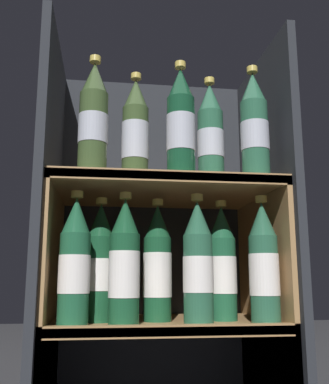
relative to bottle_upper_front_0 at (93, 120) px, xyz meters
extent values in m
cube|color=#23262B|center=(0.17, 0.33, -0.23)|extent=(0.57, 0.02, 0.94)
cube|color=#23262B|center=(-0.10, 0.13, -0.23)|extent=(0.02, 0.41, 0.94)
cube|color=#23262B|center=(0.45, 0.13, -0.23)|extent=(0.02, 0.41, 0.94)
cube|color=#9E7547|center=(0.17, 0.13, -0.45)|extent=(0.53, 0.37, 0.02)
cube|color=#9E7547|center=(0.17, -0.04, -0.45)|extent=(0.53, 0.02, 0.03)
cube|color=#9E7547|center=(-0.09, 0.13, -0.58)|extent=(0.01, 0.37, 0.23)
cube|color=#9E7547|center=(0.43, 0.13, -0.58)|extent=(0.01, 0.37, 0.23)
cube|color=#9E7547|center=(0.17, 0.13, -0.13)|extent=(0.53, 0.37, 0.02)
cube|color=#9E7547|center=(0.17, -0.04, -0.13)|extent=(0.53, 0.02, 0.03)
cube|color=#9E7547|center=(-0.09, 0.13, -0.42)|extent=(0.01, 0.37, 0.55)
cube|color=#9E7547|center=(0.43, 0.13, -0.42)|extent=(0.01, 0.37, 0.55)
cylinder|color=#384C28|center=(0.00, 0.00, -0.03)|extent=(0.06, 0.06, 0.19)
cylinder|color=#ADB2C1|center=(0.00, 0.00, -0.02)|extent=(0.07, 0.07, 0.07)
cone|color=#384C28|center=(0.00, 0.00, 0.10)|extent=(0.06, 0.06, 0.08)
cylinder|color=gold|center=(0.00, 0.00, 0.15)|extent=(0.03, 0.03, 0.01)
cylinder|color=#144228|center=(0.20, 0.00, -0.03)|extent=(0.06, 0.06, 0.19)
cylinder|color=#ADB2C1|center=(0.20, 0.00, -0.02)|extent=(0.07, 0.07, 0.09)
cone|color=#144228|center=(0.20, 0.00, 0.10)|extent=(0.06, 0.06, 0.08)
cylinder|color=gold|center=(0.20, 0.00, 0.15)|extent=(0.03, 0.03, 0.01)
cylinder|color=#285B42|center=(0.38, 0.00, -0.03)|extent=(0.06, 0.06, 0.19)
cylinder|color=#ADB2C1|center=(0.38, 0.00, -0.02)|extent=(0.07, 0.07, 0.07)
cone|color=#285B42|center=(0.38, 0.00, 0.10)|extent=(0.06, 0.06, 0.08)
cylinder|color=gold|center=(0.38, 0.00, 0.15)|extent=(0.03, 0.03, 0.01)
cylinder|color=#384C28|center=(0.10, 0.07, -0.03)|extent=(0.06, 0.06, 0.19)
cylinder|color=#ADB2C1|center=(0.10, 0.07, -0.02)|extent=(0.07, 0.07, 0.09)
cone|color=#384C28|center=(0.10, 0.07, 0.10)|extent=(0.06, 0.06, 0.08)
cylinder|color=gold|center=(0.10, 0.07, 0.15)|extent=(0.03, 0.03, 0.01)
cylinder|color=#285B42|center=(0.29, 0.07, -0.03)|extent=(0.06, 0.06, 0.19)
cylinder|color=#ADB2C1|center=(0.29, 0.07, -0.02)|extent=(0.07, 0.07, 0.07)
cone|color=#285B42|center=(0.29, 0.07, 0.10)|extent=(0.06, 0.06, 0.08)
cylinder|color=gold|center=(0.29, 0.07, 0.15)|extent=(0.03, 0.03, 0.01)
cylinder|color=#1E5638|center=(-0.03, 0.00, -0.35)|extent=(0.06, 0.06, 0.19)
cylinder|color=white|center=(-0.03, 0.00, -0.34)|extent=(0.07, 0.07, 0.08)
cone|color=#1E5638|center=(-0.03, 0.00, -0.22)|extent=(0.06, 0.06, 0.08)
cylinder|color=gold|center=(-0.03, 0.00, -0.17)|extent=(0.03, 0.03, 0.01)
cylinder|color=#194C2D|center=(0.08, 0.00, -0.35)|extent=(0.06, 0.06, 0.19)
cylinder|color=white|center=(0.08, 0.00, -0.34)|extent=(0.07, 0.07, 0.10)
cone|color=#194C2D|center=(0.08, 0.00, -0.22)|extent=(0.06, 0.06, 0.08)
cylinder|color=gold|center=(0.08, 0.00, -0.17)|extent=(0.03, 0.03, 0.01)
cylinder|color=#285B42|center=(0.24, 0.00, -0.35)|extent=(0.06, 0.06, 0.19)
cylinder|color=white|center=(0.24, 0.00, -0.34)|extent=(0.07, 0.07, 0.08)
cone|color=#285B42|center=(0.24, 0.00, -0.22)|extent=(0.06, 0.06, 0.08)
cylinder|color=gold|center=(0.24, 0.00, -0.17)|extent=(0.03, 0.03, 0.01)
cylinder|color=#285B42|center=(0.38, 0.00, -0.35)|extent=(0.06, 0.06, 0.19)
cylinder|color=white|center=(0.38, 0.00, -0.34)|extent=(0.07, 0.07, 0.09)
cone|color=#285B42|center=(0.38, 0.00, -0.22)|extent=(0.06, 0.06, 0.08)
cylinder|color=gold|center=(0.38, 0.00, -0.17)|extent=(0.03, 0.03, 0.01)
cylinder|color=#194C2D|center=(0.02, 0.07, -0.35)|extent=(0.06, 0.06, 0.19)
cylinder|color=white|center=(0.02, 0.07, -0.34)|extent=(0.07, 0.07, 0.07)
cone|color=#194C2D|center=(0.02, 0.07, -0.22)|extent=(0.06, 0.06, 0.08)
cylinder|color=gold|center=(0.02, 0.07, -0.17)|extent=(0.03, 0.03, 0.01)
cylinder|color=#194C2D|center=(0.16, 0.07, -0.35)|extent=(0.06, 0.06, 0.19)
cylinder|color=white|center=(0.16, 0.07, -0.34)|extent=(0.07, 0.07, 0.10)
cone|color=#194C2D|center=(0.16, 0.07, -0.22)|extent=(0.06, 0.06, 0.08)
cylinder|color=gold|center=(0.16, 0.07, -0.17)|extent=(0.03, 0.03, 0.01)
cylinder|color=#1E5638|center=(0.31, 0.07, -0.35)|extent=(0.06, 0.06, 0.19)
cylinder|color=white|center=(0.31, 0.07, -0.34)|extent=(0.07, 0.07, 0.09)
cone|color=#1E5638|center=(0.31, 0.07, -0.22)|extent=(0.06, 0.06, 0.08)
cylinder|color=gold|center=(0.31, 0.07, -0.17)|extent=(0.03, 0.03, 0.01)
camera|label=1|loc=(0.03, -0.97, -0.36)|focal=42.00mm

